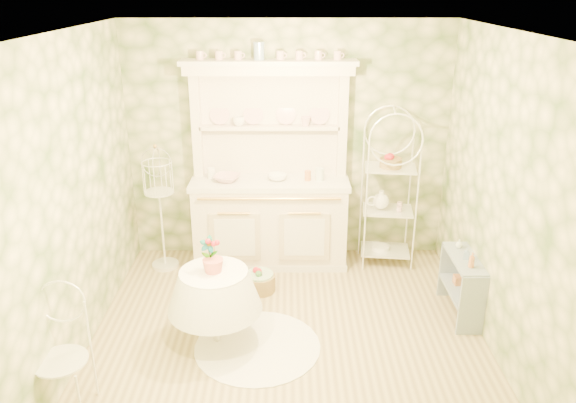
{
  "coord_description": "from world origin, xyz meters",
  "views": [
    {
      "loc": [
        -0.01,
        -4.34,
        3.05
      ],
      "look_at": [
        0.0,
        0.5,
        1.15
      ],
      "focal_mm": 35.0,
      "sensor_mm": 36.0,
      "label": 1
    }
  ],
  "objects_px": {
    "round_table": "(215,304)",
    "kitchen_dresser": "(270,168)",
    "bakers_rack": "(389,192)",
    "floor_basket": "(259,281)",
    "cafe_chair": "(61,366)",
    "birdcage_stand": "(161,212)",
    "side_shelf": "(461,288)"
  },
  "relations": [
    {
      "from": "round_table",
      "to": "bakers_rack",
      "type": "bearing_deg",
      "value": 41.21
    },
    {
      "from": "cafe_chair",
      "to": "birdcage_stand",
      "type": "relative_size",
      "value": 0.59
    },
    {
      "from": "cafe_chair",
      "to": "side_shelf",
      "type": "bearing_deg",
      "value": 16.53
    },
    {
      "from": "cafe_chair",
      "to": "floor_basket",
      "type": "relative_size",
      "value": 2.3
    },
    {
      "from": "side_shelf",
      "to": "birdcage_stand",
      "type": "xyz_separation_m",
      "value": [
        -3.09,
        1.0,
        0.39
      ]
    },
    {
      "from": "round_table",
      "to": "cafe_chair",
      "type": "distance_m",
      "value": 1.36
    },
    {
      "from": "side_shelf",
      "to": "birdcage_stand",
      "type": "relative_size",
      "value": 0.49
    },
    {
      "from": "bakers_rack",
      "to": "birdcage_stand",
      "type": "xyz_separation_m",
      "value": [
        -2.53,
        -0.11,
        -0.19
      ]
    },
    {
      "from": "cafe_chair",
      "to": "floor_basket",
      "type": "bearing_deg",
      "value": 47.22
    },
    {
      "from": "kitchen_dresser",
      "to": "cafe_chair",
      "type": "xyz_separation_m",
      "value": [
        -1.48,
        -2.45,
        -0.74
      ]
    },
    {
      "from": "side_shelf",
      "to": "cafe_chair",
      "type": "xyz_separation_m",
      "value": [
        -3.36,
        -1.33,
        0.12
      ]
    },
    {
      "from": "side_shelf",
      "to": "round_table",
      "type": "xyz_separation_m",
      "value": [
        -2.33,
        -0.45,
        0.1
      ]
    },
    {
      "from": "kitchen_dresser",
      "to": "cafe_chair",
      "type": "distance_m",
      "value": 2.96
    },
    {
      "from": "kitchen_dresser",
      "to": "side_shelf",
      "type": "bearing_deg",
      "value": -30.72
    },
    {
      "from": "side_shelf",
      "to": "birdcage_stand",
      "type": "height_order",
      "value": "birdcage_stand"
    },
    {
      "from": "kitchen_dresser",
      "to": "floor_basket",
      "type": "bearing_deg",
      "value": -98.76
    },
    {
      "from": "round_table",
      "to": "birdcage_stand",
      "type": "height_order",
      "value": "birdcage_stand"
    },
    {
      "from": "side_shelf",
      "to": "round_table",
      "type": "bearing_deg",
      "value": -165.59
    },
    {
      "from": "kitchen_dresser",
      "to": "side_shelf",
      "type": "height_order",
      "value": "kitchen_dresser"
    },
    {
      "from": "bakers_rack",
      "to": "round_table",
      "type": "relative_size",
      "value": 2.25
    },
    {
      "from": "side_shelf",
      "to": "cafe_chair",
      "type": "height_order",
      "value": "cafe_chair"
    },
    {
      "from": "kitchen_dresser",
      "to": "bakers_rack",
      "type": "bearing_deg",
      "value": -0.6
    },
    {
      "from": "side_shelf",
      "to": "bakers_rack",
      "type": "bearing_deg",
      "value": 120.16
    },
    {
      "from": "round_table",
      "to": "side_shelf",
      "type": "bearing_deg",
      "value": 10.93
    },
    {
      "from": "round_table",
      "to": "kitchen_dresser",
      "type": "bearing_deg",
      "value": 74.06
    },
    {
      "from": "floor_basket",
      "to": "bakers_rack",
      "type": "bearing_deg",
      "value": 24.56
    },
    {
      "from": "kitchen_dresser",
      "to": "cafe_chair",
      "type": "relative_size",
      "value": 2.85
    },
    {
      "from": "round_table",
      "to": "cafe_chair",
      "type": "height_order",
      "value": "cafe_chair"
    },
    {
      "from": "bakers_rack",
      "to": "cafe_chair",
      "type": "height_order",
      "value": "bakers_rack"
    },
    {
      "from": "bakers_rack",
      "to": "floor_basket",
      "type": "bearing_deg",
      "value": -148.54
    },
    {
      "from": "birdcage_stand",
      "to": "floor_basket",
      "type": "bearing_deg",
      "value": -26.23
    },
    {
      "from": "bakers_rack",
      "to": "floor_basket",
      "type": "relative_size",
      "value": 4.98
    }
  ]
}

